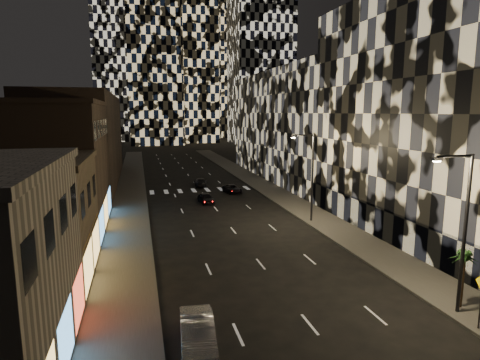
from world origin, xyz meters
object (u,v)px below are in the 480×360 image
streetlight_far (310,171)px  car_dark_rightlane (232,189)px  streetlight_near (462,223)px  car_silver_parked (198,333)px  car_dark_oncoming (200,182)px  car_dark_midlane (206,198)px  palm_tree (464,260)px

streetlight_far → car_dark_rightlane: bearing=104.2°
streetlight_near → streetlight_far: size_ratio=1.00×
streetlight_near → car_silver_parked: 15.26m
car_dark_oncoming → car_dark_rightlane: size_ratio=1.05×
car_dark_midlane → car_dark_oncoming: (1.12, 11.89, -0.01)m
car_silver_parked → car_dark_midlane: (5.57, 31.04, -0.12)m
streetlight_near → streetlight_far: same height
streetlight_far → car_dark_midlane: (-8.98, 11.34, -4.71)m
car_silver_parked → palm_tree: size_ratio=1.35×
car_dark_oncoming → car_silver_parked: bearing=85.3°
streetlight_near → car_dark_oncoming: size_ratio=2.06×
car_dark_oncoming → car_dark_rightlane: bearing=123.7°
streetlight_near → palm_tree: 2.56m
streetlight_near → car_dark_oncoming: (-7.85, 43.24, -4.72)m
streetlight_far → car_silver_parked: bearing=-126.5°
streetlight_far → palm_tree: streetlight_far is taller
streetlight_far → car_dark_oncoming: (-7.85, 23.24, -4.72)m
streetlight_near → car_dark_oncoming: bearing=100.3°
car_dark_rightlane → streetlight_near: bearing=-89.5°
car_dark_midlane → palm_tree: bearing=-78.0°
car_silver_parked → car_dark_oncoming: bearing=85.5°
streetlight_near → palm_tree: streetlight_near is taller
palm_tree → streetlight_near: bearing=-151.2°
streetlight_near → palm_tree: (0.82, 0.45, -2.38)m
streetlight_near → streetlight_far: 20.00m
car_silver_parked → car_dark_midlane: 31.54m
car_silver_parked → palm_tree: palm_tree is taller
palm_tree → car_dark_oncoming: bearing=101.5°
streetlight_near → car_dark_midlane: streetlight_near is taller
car_dark_midlane → palm_tree: 32.49m
streetlight_far → car_dark_rightlane: streetlight_far is taller
streetlight_far → car_dark_midlane: size_ratio=2.37×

